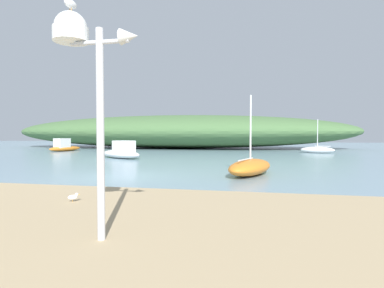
{
  "coord_description": "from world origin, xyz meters",
  "views": [
    {
      "loc": [
        5.8,
        -12.31,
        1.86
      ],
      "look_at": [
        2.07,
        6.42,
        1.23
      ],
      "focal_mm": 28.39,
      "sensor_mm": 36.0,
      "label": 1
    }
  ],
  "objects": [
    {
      "name": "seagull_on_radar",
      "position": [
        3.0,
        -7.98,
        3.91
      ],
      "size": [
        0.16,
        0.33,
        0.23
      ],
      "color": "orange",
      "rests_on": "mast_structure"
    },
    {
      "name": "motorboat_centre_water",
      "position": [
        -14.31,
        17.31,
        0.48
      ],
      "size": [
        2.17,
        4.34,
        1.4
      ],
      "color": "orange",
      "rests_on": "ground"
    },
    {
      "name": "mast_structure",
      "position": [
        3.16,
        -7.96,
        3.18
      ],
      "size": [
        1.38,
        0.55,
        3.58
      ],
      "color": "silver",
      "rests_on": "beach_sand"
    },
    {
      "name": "ground_plane",
      "position": [
        0.0,
        0.0,
        0.0
      ],
      "size": [
        120.0,
        120.0,
        0.0
      ],
      "primitive_type": "plane",
      "color": "#7A99A8"
    },
    {
      "name": "distant_hill",
      "position": [
        -4.31,
        27.18,
        2.18
      ],
      "size": [
        46.35,
        13.35,
        4.36
      ],
      "primitive_type": "ellipsoid",
      "color": "#476B3D",
      "rests_on": "ground"
    },
    {
      "name": "motorboat_inner_mooring",
      "position": [
        -4.03,
        9.37,
        0.49
      ],
      "size": [
        4.46,
        3.41,
        1.37
      ],
      "color": "white",
      "rests_on": "ground"
    },
    {
      "name": "sailboat_near_shore",
      "position": [
        5.72,
        1.65,
        0.37
      ],
      "size": [
        2.6,
        4.06,
        3.62
      ],
      "color": "orange",
      "rests_on": "ground"
    },
    {
      "name": "sailboat_east_reach",
      "position": [
        12.04,
        19.06,
        0.33
      ],
      "size": [
        3.29,
        1.85,
        3.31
      ],
      "color": "white",
      "rests_on": "ground"
    },
    {
      "name": "seagull_upper_strand",
      "position": [
        1.51,
        -5.64,
        0.32
      ],
      "size": [
        0.27,
        0.22,
        0.21
      ],
      "color": "orange",
      "rests_on": "beach_sand"
    }
  ]
}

